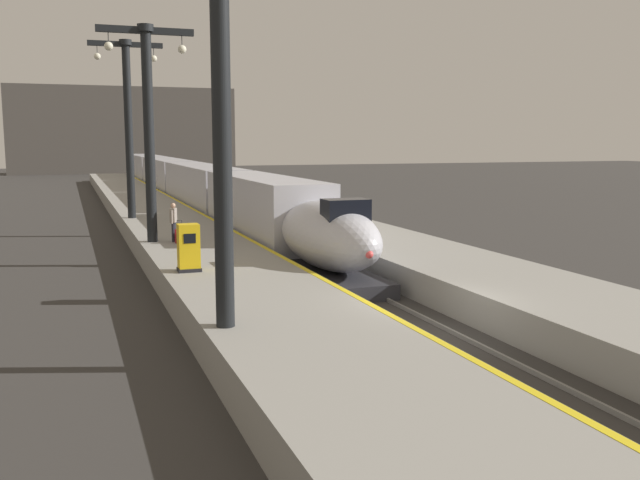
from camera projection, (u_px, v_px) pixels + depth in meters
The scene contains 14 objects.
ground_plane at pixel (430, 337), 19.38m from camera, with size 260.00×260.00×0.00m, color #33302D.
platform_left at pixel (164, 224), 40.97m from camera, with size 4.80×110.00×1.05m, color gray.
platform_right at pixel (295, 219), 43.70m from camera, with size 4.80×110.00×1.05m, color gray.
platform_left_safety_stripe at pixel (202, 214), 41.67m from camera, with size 0.20×107.80×0.01m, color yellow.
rail_main_left at pixel (210, 224), 44.71m from camera, with size 0.08×110.00×0.12m, color slate.
rail_main_right at pixel (233, 223), 45.22m from camera, with size 0.08×110.00×0.12m, color slate.
highspeed_train_main at pixel (186, 182), 57.62m from camera, with size 2.92×76.20×3.60m.
station_column_near at pixel (220, 58), 15.65m from camera, with size 4.00×0.68×10.44m.
station_column_mid at pixel (148, 113), 29.50m from camera, with size 4.00×0.68×9.14m.
station_column_far at pixel (128, 113), 38.70m from camera, with size 4.00×0.68×9.82m.
passenger_near_edge at pixel (173, 219), 30.09m from camera, with size 0.36×0.52×1.69m.
rolling_suitcase at pixel (180, 236), 29.84m from camera, with size 0.40×0.22×0.98m.
ticket_machine_yellow at pixel (189, 249), 23.35m from camera, with size 0.76×0.62×1.60m.
terminus_back_wall at pixel (125, 130), 113.31m from camera, with size 36.00×2.00×14.00m, color #4C4742.
Camera 1 is at (-9.27, -16.64, 5.42)m, focal length 39.18 mm.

